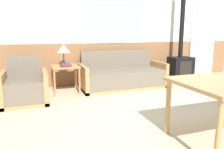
% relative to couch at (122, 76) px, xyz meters
% --- Properties ---
extents(ground_plane, '(16.00, 16.00, 0.00)m').
position_rel_couch_xyz_m(ground_plane, '(0.04, -2.06, -0.26)').
color(ground_plane, beige).
extents(wall_back, '(7.20, 0.09, 2.70)m').
position_rel_couch_xyz_m(wall_back, '(0.03, 0.57, 1.11)').
color(wall_back, '#8E603D').
rests_on(wall_back, ground_plane).
extents(couch, '(1.95, 0.84, 0.84)m').
position_rel_couch_xyz_m(couch, '(0.00, 0.00, 0.00)').
color(couch, '#B27F4C').
rests_on(couch, ground_plane).
extents(armchair, '(0.80, 0.79, 0.83)m').
position_rel_couch_xyz_m(armchair, '(-2.11, -0.44, 0.00)').
color(armchair, '#B27F4C').
rests_on(armchair, ground_plane).
extents(side_table, '(0.56, 0.56, 0.58)m').
position_rel_couch_xyz_m(side_table, '(-1.31, 0.02, 0.22)').
color(side_table, '#B27F4C').
rests_on(side_table, ground_plane).
extents(table_lamp, '(0.27, 0.27, 0.45)m').
position_rel_couch_xyz_m(table_lamp, '(-1.31, 0.12, 0.67)').
color(table_lamp, '#262628').
rests_on(table_lamp, side_table).
extents(book_stack, '(0.23, 0.19, 0.06)m').
position_rel_couch_xyz_m(book_stack, '(-1.31, -0.07, 0.35)').
color(book_stack, '#994C84').
rests_on(book_stack, side_table).
extents(wood_stove, '(0.58, 0.42, 2.48)m').
position_rel_couch_xyz_m(wood_stove, '(1.65, 0.05, 0.29)').
color(wood_stove, black).
rests_on(wood_stove, ground_plane).
extents(entry_door, '(0.84, 0.09, 2.10)m').
position_rel_couch_xyz_m(entry_door, '(2.72, 0.51, 0.79)').
color(entry_door, silver).
rests_on(entry_door, ground_plane).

